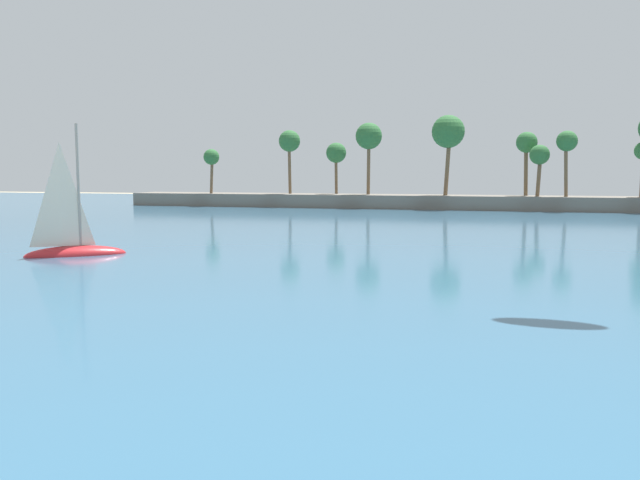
# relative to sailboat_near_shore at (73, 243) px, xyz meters

# --- Properties ---
(sea) EXTENTS (220.00, 116.39, 0.06)m
(sea) POSITION_rel_sailboat_near_shore_xyz_m (19.78, 34.38, -0.75)
(sea) COLOR #33607F
(sea) RESTS_ON ground
(palm_headland) EXTENTS (93.09, 6.00, 12.22)m
(palm_headland) POSITION_rel_sailboat_near_shore_xyz_m (21.55, 52.57, 2.27)
(palm_headland) COLOR slate
(palm_headland) RESTS_ON ground
(sailboat_near_shore) EXTENTS (5.37, 4.65, 7.97)m
(sailboat_near_shore) POSITION_rel_sailboat_near_shore_xyz_m (0.00, 0.00, 0.00)
(sailboat_near_shore) COLOR red
(sailboat_near_shore) RESTS_ON sea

